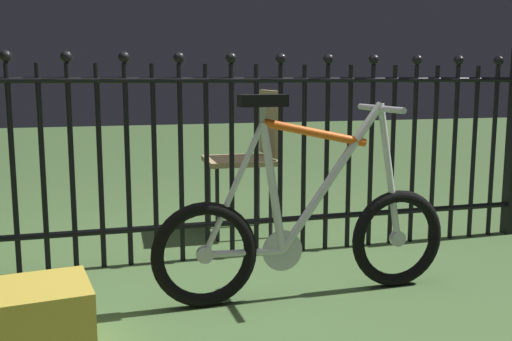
# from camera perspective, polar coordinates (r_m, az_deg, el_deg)

# --- Properties ---
(ground_plane) EXTENTS (20.00, 20.00, 0.00)m
(ground_plane) POSITION_cam_1_polar(r_m,az_deg,el_deg) (2.53, -2.80, -13.35)
(ground_plane) COLOR #436034
(iron_fence) EXTENTS (4.01, 0.07, 1.13)m
(iron_fence) POSITION_cam_1_polar(r_m,az_deg,el_deg) (3.07, -6.69, 1.72)
(iron_fence) COLOR black
(iron_fence) RESTS_ON ground
(bicycle) EXTENTS (1.36, 0.40, 0.89)m
(bicycle) POSITION_cam_1_polar(r_m,az_deg,el_deg) (2.60, 4.81, -5.91)
(bicycle) COLOR black
(bicycle) RESTS_ON ground
(chair_tan) EXTENTS (0.43, 0.42, 0.89)m
(chair_tan) POSITION_cam_1_polar(r_m,az_deg,el_deg) (3.63, -0.40, 2.22)
(chair_tan) COLOR black
(chair_tan) RESTS_ON ground
(display_crate) EXTENTS (0.38, 0.38, 0.23)m
(display_crate) POSITION_cam_1_polar(r_m,az_deg,el_deg) (2.31, -20.10, -13.08)
(display_crate) COLOR #B29933
(display_crate) RESTS_ON ground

